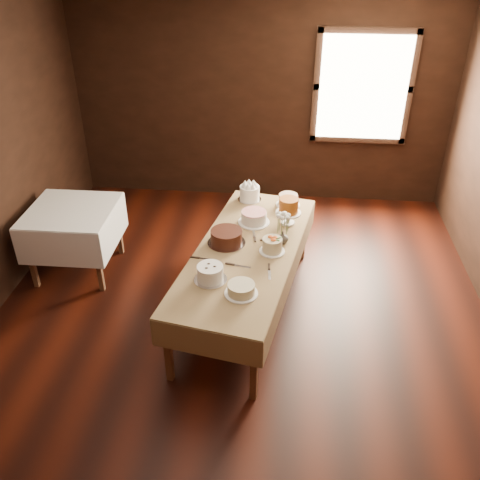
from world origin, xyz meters
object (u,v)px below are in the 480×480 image
cake_speckled (288,200)px  cake_server_b (269,275)px  display_table (246,254)px  cake_server_e (208,259)px  cake_server_d (276,238)px  cake_meringue (250,193)px  flower_vase (282,237)px  cake_chocolate (226,237)px  cake_server_a (243,266)px  cake_cream (241,289)px  cake_caramel (288,213)px  cake_server_c (254,233)px  side_table (72,217)px  cake_lattice (254,218)px  cake_swirl (210,274)px  cake_flowers (272,246)px

cake_speckled → cake_server_b: size_ratio=1.11×
display_table → cake_server_e: cake_server_e is taller
cake_speckled → cake_server_d: size_ratio=1.11×
cake_meringue → flower_vase: cake_meringue is taller
cake_chocolate → cake_server_a: size_ratio=1.71×
cake_cream → cake_server_b: cake_cream is taller
cake_meringue → cake_caramel: (0.44, -0.49, 0.05)m
cake_cream → cake_server_a: 0.41m
cake_server_e → cake_cream: bearing=-47.1°
cake_server_d → cake_server_e: 0.76m
cake_server_c → flower_vase: size_ratio=1.94×
side_table → cake_meringue: bearing=14.4°
side_table → cake_server_b: size_ratio=3.85×
flower_vase → cake_chocolate: bearing=-173.1°
cake_server_b → cake_server_e: same height
side_table → cake_server_d: side_table is taller
cake_lattice → flower_vase: 0.48m
cake_meringue → cake_server_e: (-0.29, -1.23, -0.08)m
cake_meringue → cake_server_b: bearing=-78.2°
cake_server_e → cake_speckled: bearing=64.1°
cake_server_a → cake_server_b: same height
cake_swirl → cake_server_d: bearing=54.2°
cake_server_b → cake_server_a: bearing=-117.4°
cake_meringue → cake_caramel: cake_caramel is taller
cake_server_a → display_table: bearing=98.6°
cake_swirl → cake_cream: 0.33m
display_table → cake_server_b: (0.24, -0.39, 0.06)m
cake_meringue → cake_server_b: 1.46m
side_table → cake_server_e: bearing=-24.9°
cake_lattice → cake_server_a: cake_lattice is taller
side_table → cake_server_d: size_ratio=3.85×
cake_meringue → cake_flowers: cake_meringue is taller
cake_swirl → side_table: bearing=147.6°
cake_chocolate → side_table: bearing=165.5°
cake_cream → cake_server_d: (0.26, 0.92, -0.04)m
cake_lattice → cake_server_e: 0.82m
cake_caramel → cake_flowers: (-0.14, -0.55, -0.06)m
side_table → cake_swirl: (1.68, -1.07, 0.12)m
cake_speckled → cake_server_b: (-0.14, -1.34, -0.06)m
display_table → cake_swirl: (-0.27, -0.52, 0.12)m
cake_server_a → cake_server_c: (0.06, 0.59, 0.00)m
cake_speckled → cake_cream: 1.68m
cake_swirl → cake_server_a: size_ratio=1.24×
cake_speckled → cake_lattice: size_ratio=0.75×
cake_caramel → cake_swirl: cake_caramel is taller
side_table → cake_speckled: bearing=9.8°
cake_meringue → cake_cream: cake_meringue is taller
cake_cream → cake_server_c: (0.03, 0.99, -0.04)m
cake_caramel → cake_flowers: 0.57m
display_table → cake_cream: cake_cream is taller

